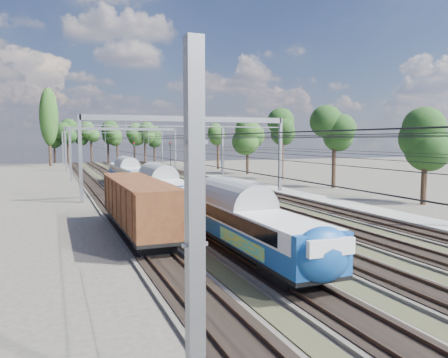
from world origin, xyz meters
name	(u,v)px	position (x,y,z in m)	size (l,w,h in m)	color
ground	(372,273)	(0.00, 0.00, 0.00)	(220.00, 220.00, 0.00)	#47423A
track_bed	(159,184)	(0.00, 45.00, 0.10)	(21.00, 130.00, 0.34)	#47423A
platform	(332,202)	(12.00, 20.00, 0.15)	(3.00, 70.00, 0.30)	gray
catenary	(149,140)	(0.33, 52.69, 6.40)	(25.65, 130.00, 9.00)	gray
tree_belt	(145,135)	(7.32, 90.57, 7.59)	(38.81, 98.78, 11.27)	black
poplar	(49,117)	(-14.50, 98.00, 11.89)	(4.40, 4.40, 19.04)	black
emu_train	(159,182)	(-4.50, 25.41, 2.33)	(2.71, 57.43, 3.96)	black
freight_boxcar	(137,203)	(-9.00, 12.32, 2.21)	(2.91, 14.05, 3.62)	black
worker	(136,162)	(5.33, 92.59, 0.80)	(0.58, 0.38, 1.59)	black
signal_near	(134,155)	(-0.78, 60.03, 3.81)	(0.38, 0.35, 6.03)	black
signal_far	(170,153)	(8.69, 71.52, 3.75)	(0.41, 0.38, 5.92)	black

